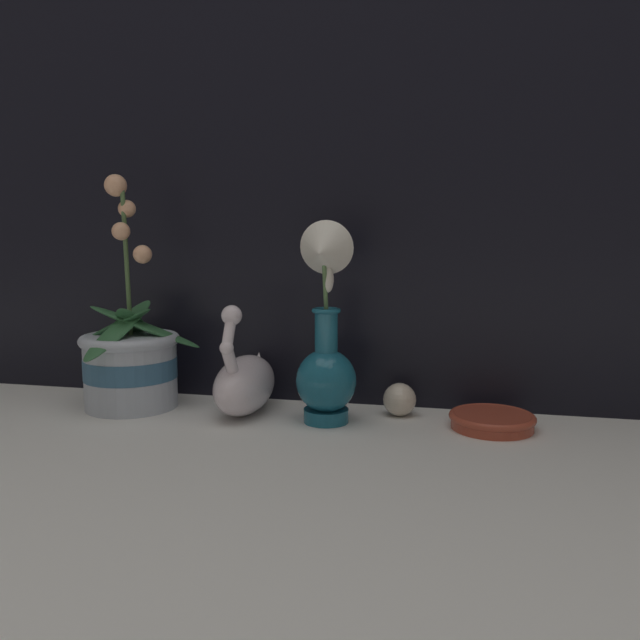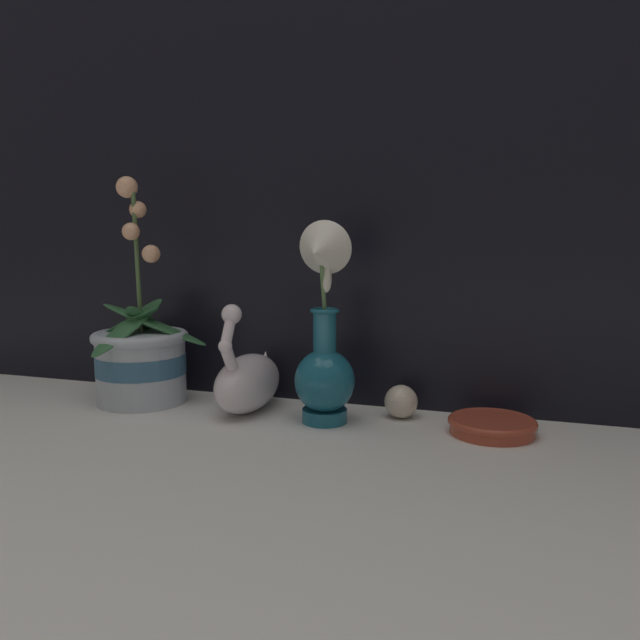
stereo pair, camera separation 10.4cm
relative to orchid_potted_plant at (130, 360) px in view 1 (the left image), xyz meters
The scene contains 7 objects.
ground_plane 0.35m from the orchid_potted_plant, 16.91° to the right, with size 2.80×2.80×0.00m, color silver.
window_backdrop 0.62m from the orchid_potted_plant, 20.97° to the left, with size 2.80×0.03×1.20m.
orchid_potted_plant is the anchor object (origin of this frame).
swan_figurine 0.22m from the orchid_potted_plant, ahead, with size 0.09×0.20×0.20m.
blue_vase 0.37m from the orchid_potted_plant, ahead, with size 0.10×0.11×0.33m.
glass_sphere 0.49m from the orchid_potted_plant, ahead, with size 0.06×0.06×0.06m.
amber_dish 0.64m from the orchid_potted_plant, ahead, with size 0.14×0.14×0.03m.
Camera 1 is at (0.25, -0.91, 0.30)m, focal length 35.00 mm.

